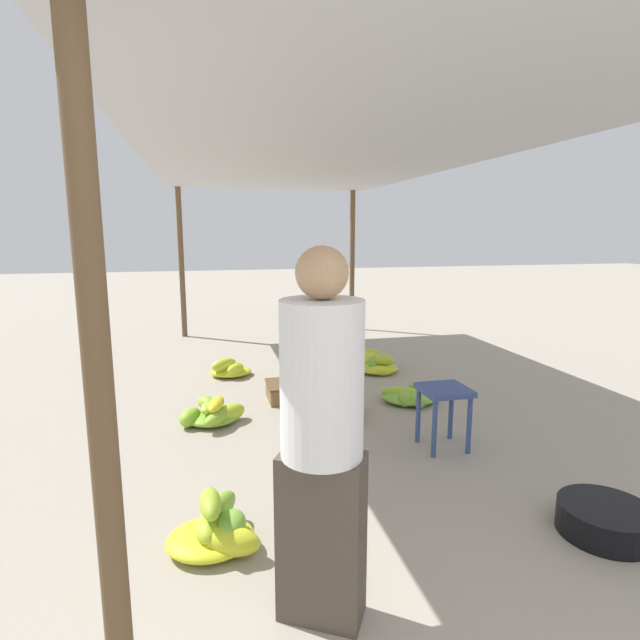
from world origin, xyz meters
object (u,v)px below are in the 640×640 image
object	(u,v)px
banana_pile_left_1	(212,413)
crate_mid	(335,406)
banana_pile_right_0	(411,395)
banana_pile_right_2	(354,352)
banana_pile_left_0	(217,530)
crate_near	(289,391)
vendor_foreground	(322,435)
banana_pile_left_2	(230,369)
basin_black	(605,520)
banana_pile_right_1	(331,335)
banana_pile_right_3	(379,365)
stool	(444,400)

from	to	relation	value
banana_pile_left_1	crate_mid	world-z (taller)	banana_pile_left_1
banana_pile_right_0	banana_pile_right_2	world-z (taller)	banana_pile_right_2
banana_pile_left_0	banana_pile_right_2	world-z (taller)	banana_pile_left_0
crate_near	banana_pile_right_2	bearing A→B (deg)	51.85
crate_mid	crate_near	bearing A→B (deg)	118.73
banana_pile_left_0	banana_pile_right_2	distance (m)	4.00
vendor_foreground	banana_pile_right_0	xyz separation A→B (m)	(1.45, 2.40, -0.74)
banana_pile_left_2	banana_pile_right_2	xyz separation A→B (m)	(1.59, 0.45, 0.00)
basin_black	banana_pile_right_2	xyz separation A→B (m)	(-0.18, 3.91, 0.00)
banana_pile_right_1	crate_near	xyz separation A→B (m)	(-1.05, -2.40, -0.01)
vendor_foreground	crate_near	world-z (taller)	vendor_foreground
banana_pile_left_2	banana_pile_right_3	world-z (taller)	banana_pile_right_3
banana_pile_left_1	crate_near	distance (m)	0.87
banana_pile_left_1	banana_pile_right_2	size ratio (longest dim) A/B	0.93
basin_black	banana_pile_right_1	xyz separation A→B (m)	(-0.22, 4.92, 0.01)
banana_pile_left_0	banana_pile_right_2	xyz separation A→B (m)	(1.83, 3.55, -0.02)
banana_pile_left_1	banana_pile_right_2	xyz separation A→B (m)	(1.81, 1.86, -0.01)
banana_pile_left_1	banana_pile_left_2	size ratio (longest dim) A/B	1.19
stool	banana_pile_left_0	bearing A→B (deg)	-153.44
banana_pile_right_3	vendor_foreground	bearing A→B (deg)	-113.70
banana_pile_left_0	banana_pile_right_3	xyz separation A→B (m)	(1.91, 2.86, -0.02)
vendor_foreground	crate_mid	distance (m)	2.37
banana_pile_right_2	banana_pile_right_3	world-z (taller)	banana_pile_right_2
stool	crate_near	size ratio (longest dim) A/B	1.13
banana_pile_right_2	crate_near	bearing A→B (deg)	-128.15
vendor_foreground	banana_pile_right_0	size ratio (longest dim) A/B	2.63
vendor_foreground	banana_pile_left_1	xyz separation A→B (m)	(-0.39, 2.25, -0.70)
vendor_foreground	basin_black	bearing A→B (deg)	7.36
banana_pile_right_0	banana_pile_right_2	bearing A→B (deg)	90.85
banana_pile_left_2	banana_pile_right_3	distance (m)	1.69
basin_black	banana_pile_left_1	bearing A→B (deg)	134.19
banana_pile_right_1	banana_pile_right_2	world-z (taller)	banana_pile_right_1
banana_pile_right_0	crate_near	world-z (taller)	crate_near
vendor_foreground	banana_pile_left_0	size ratio (longest dim) A/B	2.95
banana_pile_right_0	banana_pile_right_2	xyz separation A→B (m)	(-0.03, 1.71, 0.02)
banana_pile_left_1	banana_pile_left_0	bearing A→B (deg)	-90.61
banana_pile_right_1	crate_mid	distance (m)	3.04
banana_pile_left_0	stool	bearing A→B (deg)	26.56
stool	banana_pile_left_0	size ratio (longest dim) A/B	0.89
banana_pile_left_2	banana_pile_right_0	xyz separation A→B (m)	(1.62, -1.26, -0.02)
banana_pile_right_2	crate_mid	bearing A→B (deg)	-111.93
banana_pile_right_3	banana_pile_left_0	bearing A→B (deg)	-123.80
vendor_foreground	banana_pile_left_1	bearing A→B (deg)	99.94
banana_pile_right_3	stool	bearing A→B (deg)	-96.81
basin_black	banana_pile_right_1	world-z (taller)	banana_pile_right_1
banana_pile_right_3	banana_pile_right_0	bearing A→B (deg)	-93.06
banana_pile_right_0	banana_pile_right_1	xyz separation A→B (m)	(-0.07, 2.72, 0.03)
banana_pile_right_3	crate_near	world-z (taller)	banana_pile_right_3
banana_pile_left_0	banana_pile_left_2	world-z (taller)	banana_pile_left_0
stool	banana_pile_right_2	size ratio (longest dim) A/B	0.71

